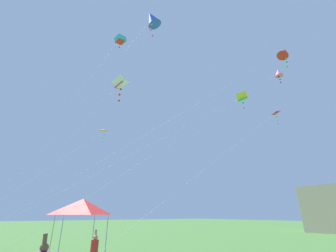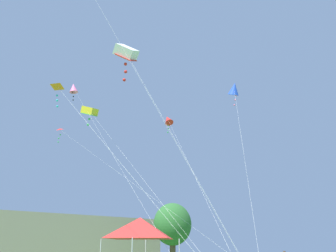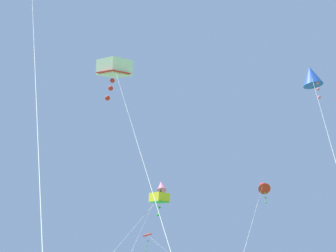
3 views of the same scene
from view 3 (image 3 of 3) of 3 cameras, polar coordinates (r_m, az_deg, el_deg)
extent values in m
pyramid|color=red|center=(29.49, -3.68, -18.32)|extent=(1.11, 1.08, 0.51)
sphere|color=green|center=(29.24, -3.52, -19.40)|extent=(0.13, 0.13, 0.13)
sphere|color=green|center=(29.16, -3.79, -20.12)|extent=(0.13, 0.13, 0.13)
sphere|color=green|center=(29.06, -3.83, -20.84)|extent=(0.13, 0.13, 0.13)
cylinder|color=silver|center=(11.25, -6.07, -17.34)|extent=(4.85, 21.25, 14.10)
cube|color=yellow|center=(24.08, -1.51, -12.38)|extent=(1.47, 1.66, 1.18)
cube|color=green|center=(23.92, -1.53, -13.11)|extent=(1.38, 1.36, 0.58)
sphere|color=green|center=(23.72, -1.51, -14.01)|extent=(0.19, 0.19, 0.19)
sphere|color=green|center=(23.50, -1.73, -15.19)|extent=(0.19, 0.19, 0.19)
cylinder|color=silver|center=(10.54, 14.53, -15.64)|extent=(10.66, 17.59, 13.75)
cone|color=red|center=(22.80, 16.15, -9.94)|extent=(1.19, 1.39, 1.34)
sphere|color=green|center=(22.61, 16.50, -11.11)|extent=(0.13, 0.13, 0.13)
sphere|color=green|center=(22.42, 16.64, -11.87)|extent=(0.13, 0.13, 0.13)
sphere|color=green|center=(22.22, 16.67, -12.66)|extent=(0.13, 0.13, 0.13)
cylinder|color=silver|center=(6.77, -5.57, -2.26)|extent=(1.95, 7.74, 13.59)
cube|color=white|center=(14.34, -9.34, 9.97)|extent=(1.59, 1.63, 1.52)
cube|color=red|center=(14.07, -9.49, 9.06)|extent=(1.46, 1.17, 0.99)
sphere|color=red|center=(13.77, -9.67, 7.80)|extent=(0.19, 0.19, 0.19)
sphere|color=red|center=(13.32, -9.96, 6.49)|extent=(0.19, 0.19, 0.19)
sphere|color=red|center=(12.95, -10.49, 4.81)|extent=(0.19, 0.19, 0.19)
cylinder|color=silver|center=(7.03, 26.48, -2.85)|extent=(6.69, 6.46, 12.87)
cone|color=blue|center=(14.71, 23.68, 8.00)|extent=(0.89, 1.04, 1.16)
sphere|color=pink|center=(14.37, 24.60, 6.83)|extent=(0.12, 0.12, 0.12)
sphere|color=pink|center=(14.12, 24.68, 5.85)|extent=(0.12, 0.12, 0.12)
sphere|color=pink|center=(13.95, 24.85, 4.57)|extent=(0.12, 0.12, 0.12)
cylinder|color=silver|center=(11.68, -22.52, 18.33)|extent=(7.78, 10.10, 24.13)
cylinder|color=silver|center=(16.46, -3.99, -16.21)|extent=(5.36, 24.82, 18.89)
cone|color=pink|center=(32.07, -1.18, -10.37)|extent=(1.37, 1.34, 1.11)
sphere|color=black|center=(31.74, -1.29, -11.26)|extent=(0.15, 0.15, 0.15)
sphere|color=black|center=(31.54, -1.11, -11.92)|extent=(0.15, 0.15, 0.15)
sphere|color=black|center=(31.34, -1.11, -12.56)|extent=(0.15, 0.15, 0.15)
camera|label=1|loc=(15.84, 73.73, -13.10)|focal=24.00mm
camera|label=2|loc=(14.06, -127.97, 26.18)|focal=40.00mm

